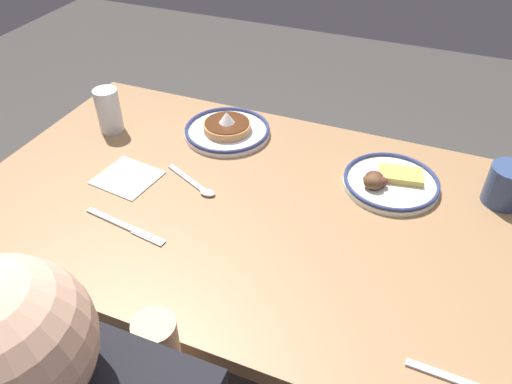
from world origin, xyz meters
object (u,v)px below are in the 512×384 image
at_px(plate_center_pancakes, 389,181).
at_px(tea_spoon, 197,185).
at_px(coffee_mug, 507,184).
at_px(drinking_glass, 109,113).
at_px(plate_near_main, 227,129).
at_px(paper_napkin, 127,178).
at_px(butter_knife, 125,226).
at_px(fork_near, 458,381).

relative_size(plate_center_pancakes, tea_spoon, 1.45).
height_order(coffee_mug, drinking_glass, drinking_glass).
bearing_deg(tea_spoon, plate_near_main, -82.94).
height_order(paper_napkin, butter_knife, butter_knife).
xyz_separation_m(coffee_mug, butter_knife, (0.82, 0.44, -0.05)).
height_order(paper_napkin, fork_near, fork_near).
relative_size(coffee_mug, paper_napkin, 0.85).
bearing_deg(paper_napkin, plate_near_main, -117.53).
bearing_deg(butter_knife, plate_center_pancakes, -144.56).
bearing_deg(butter_knife, drinking_glass, -51.64).
bearing_deg(tea_spoon, plate_center_pancakes, -157.64).
xyz_separation_m(paper_napkin, tea_spoon, (-0.19, -0.04, 0.00)).
bearing_deg(plate_center_pancakes, plate_near_main, -8.11).
relative_size(paper_napkin, butter_knife, 0.64).
bearing_deg(drinking_glass, plate_center_pancakes, -177.39).
bearing_deg(paper_napkin, coffee_mug, -163.49).
bearing_deg(butter_knife, coffee_mug, -152.00).
xyz_separation_m(fork_near, butter_knife, (0.76, -0.12, -0.00)).
distance_m(plate_center_pancakes, butter_knife, 0.67).
bearing_deg(drinking_glass, tea_spoon, 157.41).
height_order(drinking_glass, fork_near, drinking_glass).
bearing_deg(fork_near, butter_knife, -8.67).
distance_m(butter_knife, tea_spoon, 0.22).
bearing_deg(plate_center_pancakes, drinking_glass, 2.61).
bearing_deg(plate_center_pancakes, tea_spoon, 22.36).
bearing_deg(plate_center_pancakes, butter_knife, 35.44).
height_order(plate_center_pancakes, paper_napkin, plate_center_pancakes).
distance_m(plate_near_main, plate_center_pancakes, 0.50).
bearing_deg(fork_near, drinking_glass, -24.27).
bearing_deg(fork_near, tea_spoon, -25.17).
height_order(coffee_mug, butter_knife, coffee_mug).
distance_m(plate_center_pancakes, coffee_mug, 0.28).
bearing_deg(plate_near_main, butter_knife, 83.25).
bearing_deg(paper_napkin, plate_center_pancakes, -160.70).
bearing_deg(plate_near_main, plate_center_pancakes, 171.89).
xyz_separation_m(butter_knife, tea_spoon, (-0.09, -0.20, 0.00)).
xyz_separation_m(plate_near_main, plate_center_pancakes, (-0.49, 0.07, -0.00)).
bearing_deg(butter_knife, tea_spoon, -113.41).
xyz_separation_m(plate_near_main, butter_knife, (0.05, 0.46, -0.01)).
distance_m(plate_near_main, coffee_mug, 0.77).
distance_m(coffee_mug, drinking_glass, 1.10).
relative_size(fork_near, tea_spoon, 1.04).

